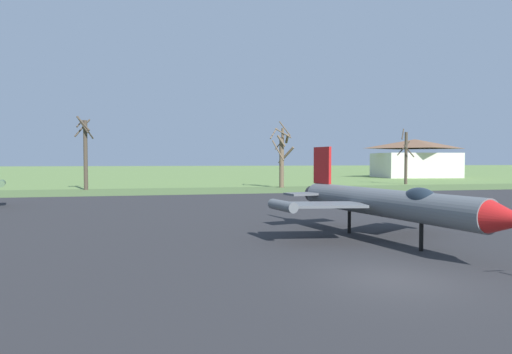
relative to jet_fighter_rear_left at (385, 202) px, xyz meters
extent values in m
plane|color=#607F42|center=(-2.91, -5.76, -1.87)|extent=(600.00, 600.00, 0.00)
cube|color=#28282B|center=(-2.91, 7.63, -1.85)|extent=(107.38, 44.63, 0.05)
cube|color=#4E6738|center=(-2.91, 35.95, -1.84)|extent=(167.38, 12.00, 0.06)
cylinder|color=#4C6B47|center=(-22.46, 20.79, 0.05)|extent=(1.13, 2.33, 0.53)
cylinder|color=#565B60|center=(-0.05, 0.24, -0.04)|extent=(3.54, 11.09, 1.28)
cone|color=red|center=(1.26, -5.95, -0.04)|extent=(1.48, 1.80, 1.17)
cylinder|color=black|center=(-1.25, 5.90, -0.04)|extent=(1.02, 0.87, 0.89)
ellipsoid|color=#19232D|center=(0.43, -2.05, 0.31)|extent=(1.02, 1.91, 0.96)
cube|color=#565B60|center=(-2.73, 0.80, -0.14)|extent=(3.99, 2.58, 0.12)
cube|color=#565B60|center=(2.17, 1.84, -0.14)|extent=(4.26, 3.73, 0.12)
cylinder|color=#565B60|center=(-4.63, 0.75, -0.14)|extent=(0.89, 2.10, 0.48)
cylinder|color=#565B60|center=(3.93, 2.56, -0.14)|extent=(0.89, 2.10, 0.48)
cube|color=red|center=(-1.08, 5.11, 1.62)|extent=(0.47, 1.56, 2.06)
cube|color=#565B60|center=(-2.26, 4.82, 0.05)|extent=(2.12, 1.56, 0.12)
cube|color=#565B60|center=(0.12, 5.32, 0.05)|extent=(2.12, 1.56, 0.12)
cylinder|color=black|center=(0.45, -2.14, -1.28)|extent=(0.17, 0.17, 1.19)
cylinder|color=black|center=(-0.55, 2.62, -1.28)|extent=(0.17, 0.17, 1.19)
cylinder|color=#42382D|center=(-19.12, 40.62, 2.54)|extent=(0.50, 0.50, 8.83)
cylinder|color=#42382D|center=(-19.59, 41.46, 6.04)|extent=(1.91, 1.20, 2.41)
cylinder|color=#42382D|center=(-19.24, 39.88, 6.49)|extent=(1.67, 0.48, 1.88)
cylinder|color=#42382D|center=(-18.51, 40.35, 5.21)|extent=(0.76, 1.38, 1.17)
cylinder|color=#42382D|center=(-19.81, 40.84, 6.52)|extent=(0.63, 1.53, 1.07)
cylinder|color=#42382D|center=(-19.30, 39.99, 6.35)|extent=(1.53, 0.64, 2.12)
cylinder|color=brown|center=(6.40, 40.08, 1.59)|extent=(0.63, 0.63, 6.92)
cylinder|color=brown|center=(7.27, 40.84, 2.63)|extent=(1.93, 2.15, 2.38)
cylinder|color=brown|center=(6.21, 39.61, 4.56)|extent=(1.26, 0.72, 1.64)
cylinder|color=brown|center=(7.14, 39.97, 4.86)|extent=(0.57, 1.71, 1.19)
cylinder|color=brown|center=(6.62, 40.35, 2.24)|extent=(0.37, 0.37, 8.22)
cylinder|color=brown|center=(5.80, 39.78, 3.27)|extent=(1.38, 1.87, 2.84)
cylinder|color=brown|center=(6.71, 39.55, 6.22)|extent=(1.74, 0.35, 2.01)
cylinder|color=brown|center=(6.34, 41.03, 4.16)|extent=(1.52, 0.74, 1.58)
cylinder|color=brown|center=(6.40, 39.28, 5.59)|extent=(2.26, 0.63, 1.40)
cylinder|color=brown|center=(5.53, 41.08, 5.66)|extent=(1.66, 2.35, 1.70)
cylinder|color=#42382D|center=(28.24, 44.86, 2.25)|extent=(0.47, 0.47, 8.26)
cylinder|color=#42382D|center=(27.85, 45.23, 6.11)|extent=(0.97, 1.01, 1.78)
cylinder|color=#42382D|center=(28.37, 45.85, 3.85)|extent=(2.14, 0.47, 2.36)
cylinder|color=#42382D|center=(28.20, 44.00, 3.40)|extent=(1.87, 0.27, 2.00)
cube|color=beige|center=(46.01, 70.51, 0.83)|extent=(17.49, 13.56, 5.41)
pyramid|color=brown|center=(46.01, 70.51, 5.62)|extent=(18.36, 14.24, 2.09)
camera|label=1|loc=(-10.00, -18.15, 1.89)|focal=30.84mm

